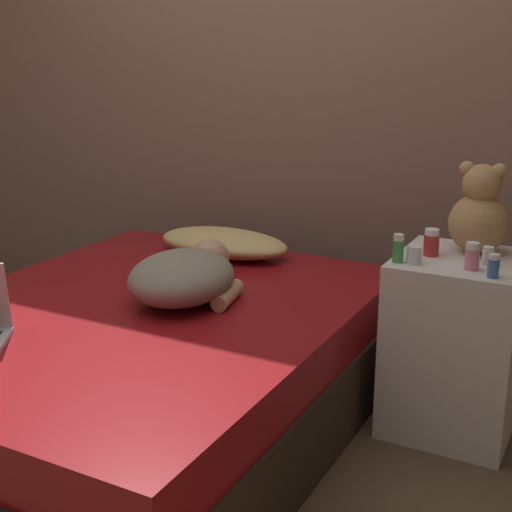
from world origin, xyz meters
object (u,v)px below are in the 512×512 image
person_lying (186,275)px  bottle_pink (472,256)px  bottle_clear (414,255)px  bottle_green (398,249)px  bottle_blue (494,266)px  pillow (224,243)px  teddy_bear (479,214)px  bottle_red (431,243)px  bottle_white (488,256)px

person_lying → bottle_pink: 1.02m
bottle_clear → bottle_pink: size_ratio=0.66×
bottle_green → bottle_blue: (0.33, -0.03, -0.01)m
bottle_clear → bottle_pink: 0.19m
bottle_green → bottle_blue: size_ratio=1.26×
bottle_clear → bottle_green: 0.06m
pillow → teddy_bear: size_ratio=1.87×
bottle_red → bottle_clear: bearing=-102.1°
bottle_blue → bottle_red: bottle_red is taller
teddy_bear → bottle_clear: size_ratio=5.34×
bottle_clear → bottle_blue: 0.28m
pillow → teddy_bear: bearing=-3.1°
bottle_green → bottle_red: size_ratio=1.02×
pillow → person_lying: size_ratio=0.96×
person_lying → bottle_white: bottle_white is taller
bottle_clear → bottle_red: size_ratio=0.63×
bottle_blue → bottle_red: bearing=146.8°
bottle_white → bottle_red: (-0.20, 0.02, 0.02)m
person_lying → teddy_bear: 1.10m
bottle_pink → bottle_white: 0.09m
bottle_white → person_lying: bearing=-160.8°
bottle_white → bottle_green: 0.31m
teddy_bear → bottle_white: teddy_bear is taller
person_lying → bottle_green: 0.78m
bottle_red → bottle_pink: bearing=-32.4°
person_lying → bottle_blue: (1.06, 0.22, 0.13)m
bottle_green → teddy_bear: bearing=50.2°
bottle_blue → bottle_green: bearing=175.6°
bottle_pink → bottle_white: size_ratio=1.46×
pillow → bottle_green: 0.97m
pillow → bottle_white: 1.21m
pillow → bottle_blue: 1.28m
bottle_white → bottle_green: (-0.28, -0.11, 0.02)m
bottle_white → bottle_blue: bearing=-72.7°
bottle_white → bottle_green: size_ratio=0.64×
pillow → bottle_clear: bearing=-18.0°
bottle_white → teddy_bear: bearing=114.8°
teddy_bear → bottle_white: 0.20m
pillow → bottle_pink: size_ratio=6.57×
bottle_white → bottle_red: size_ratio=0.66×
person_lying → bottle_red: bearing=13.3°
pillow → bottle_clear: size_ratio=10.00×
bottle_blue → bottle_red: (-0.25, 0.16, 0.01)m
pillow → person_lying: (0.17, -0.56, 0.03)m
person_lying → bottle_clear: 0.83m
bottle_white → pillow: bearing=170.0°
pillow → bottle_white: (1.18, -0.21, 0.15)m
bottle_clear → bottle_green: (-0.05, -0.01, 0.02)m
bottle_white → bottle_pink: bearing=-115.0°
pillow → bottle_green: bottle_green is taller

